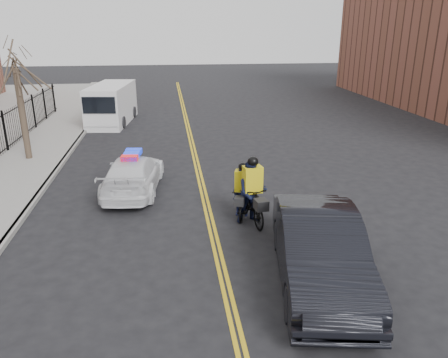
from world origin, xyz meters
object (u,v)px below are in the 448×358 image
object	(u,v)px
cargo_van	(111,105)
cyclist_near	(242,197)
police_cruiser	(133,174)
cyclist_far	(252,197)
dark_sedan	(319,250)

from	to	relation	value
cargo_van	cyclist_near	distance (m)	16.14
police_cruiser	cyclist_near	world-z (taller)	cyclist_near
cargo_van	cyclist_near	world-z (taller)	cargo_van
cargo_van	cyclist_far	distance (m)	16.75
dark_sedan	cyclist_near	world-z (taller)	cyclist_near
dark_sedan	cyclist_far	distance (m)	3.70
cargo_van	cyclist_far	world-z (taller)	cargo_van
dark_sedan	cargo_van	world-z (taller)	cargo_van
dark_sedan	cargo_van	bearing A→B (deg)	119.49
dark_sedan	cyclist_far	world-z (taller)	cyclist_far
dark_sedan	cyclist_near	xyz separation A→B (m)	(-1.15, 4.15, -0.25)
dark_sedan	cyclist_far	size ratio (longest dim) A/B	2.42
dark_sedan	police_cruiser	bearing A→B (deg)	134.76
cyclist_near	cargo_van	bearing A→B (deg)	128.33
cargo_van	dark_sedan	bearing A→B (deg)	-62.70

